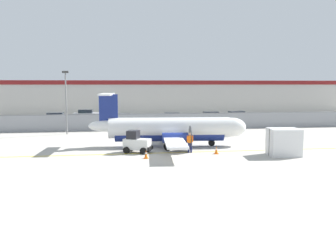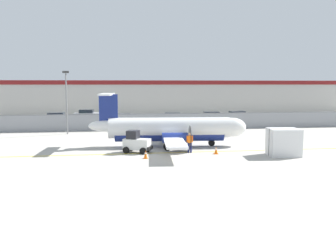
{
  "view_description": "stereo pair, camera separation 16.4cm",
  "coord_description": "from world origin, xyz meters",
  "px_view_note": "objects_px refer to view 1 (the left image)",
  "views": [
    {
      "loc": [
        -4.97,
        -28.79,
        5.76
      ],
      "look_at": [
        0.19,
        6.23,
        1.8
      ],
      "focal_mm": 40.0,
      "sensor_mm": 36.0,
      "label": 1
    },
    {
      "loc": [
        -4.81,
        -28.81,
        5.76
      ],
      "look_at": [
        0.19,
        6.23,
        1.8
      ],
      "focal_mm": 40.0,
      "sensor_mm": 36.0,
      "label": 2
    }
  ],
  "objects_px": {
    "baggage_tug": "(137,143)",
    "parked_car_2": "(121,119)",
    "traffic_cone_far_left": "(216,150)",
    "traffic_cone_far_right": "(145,148)",
    "apron_light_pole": "(66,97)",
    "traffic_cone_near_left": "(146,155)",
    "traffic_cone_near_right": "(137,143)",
    "parked_car_4": "(210,117)",
    "parked_car_0": "(56,118)",
    "parked_car_3": "(171,118)",
    "cargo_container": "(284,142)",
    "commuter_airplane": "(172,129)",
    "parked_car_5": "(236,116)",
    "ground_crew_worker": "(190,142)"
  },
  "relations": [
    {
      "from": "baggage_tug",
      "to": "parked_car_2",
      "type": "relative_size",
      "value": 0.61
    },
    {
      "from": "traffic_cone_far_left",
      "to": "traffic_cone_far_right",
      "type": "xyz_separation_m",
      "value": [
        -5.79,
        1.87,
        0.0
      ]
    },
    {
      "from": "traffic_cone_far_left",
      "to": "apron_light_pole",
      "type": "xyz_separation_m",
      "value": [
        -13.76,
        14.59,
        3.99
      ]
    },
    {
      "from": "traffic_cone_near_left",
      "to": "apron_light_pole",
      "type": "bearing_deg",
      "value": 116.53
    },
    {
      "from": "traffic_cone_far_right",
      "to": "parked_car_2",
      "type": "distance_m",
      "value": 20.73
    },
    {
      "from": "traffic_cone_near_left",
      "to": "traffic_cone_near_right",
      "type": "bearing_deg",
      "value": 92.78
    },
    {
      "from": "parked_car_4",
      "to": "apron_light_pole",
      "type": "height_order",
      "value": "apron_light_pole"
    },
    {
      "from": "parked_car_0",
      "to": "parked_car_4",
      "type": "relative_size",
      "value": 0.99
    },
    {
      "from": "traffic_cone_near_right",
      "to": "apron_light_pole",
      "type": "relative_size",
      "value": 0.09
    },
    {
      "from": "traffic_cone_near_right",
      "to": "traffic_cone_far_right",
      "type": "relative_size",
      "value": 1.0
    },
    {
      "from": "apron_light_pole",
      "to": "parked_car_3",
      "type": "bearing_deg",
      "value": 33.69
    },
    {
      "from": "parked_car_2",
      "to": "parked_car_4",
      "type": "xyz_separation_m",
      "value": [
        13.33,
        2.2,
        0.0
      ]
    },
    {
      "from": "baggage_tug",
      "to": "traffic_cone_far_right",
      "type": "height_order",
      "value": "baggage_tug"
    },
    {
      "from": "parked_car_3",
      "to": "parked_car_4",
      "type": "relative_size",
      "value": 1.01
    },
    {
      "from": "baggage_tug",
      "to": "traffic_cone_far_right",
      "type": "bearing_deg",
      "value": 45.46
    },
    {
      "from": "cargo_container",
      "to": "parked_car_4",
      "type": "xyz_separation_m",
      "value": [
        0.74,
        26.14,
        -0.21
      ]
    },
    {
      "from": "baggage_tug",
      "to": "parked_car_4",
      "type": "relative_size",
      "value": 0.6
    },
    {
      "from": "traffic_cone_far_left",
      "to": "parked_car_2",
      "type": "height_order",
      "value": "parked_car_2"
    },
    {
      "from": "commuter_airplane",
      "to": "cargo_container",
      "type": "height_order",
      "value": "commuter_airplane"
    },
    {
      "from": "parked_car_2",
      "to": "apron_light_pole",
      "type": "distance_m",
      "value": 10.74
    },
    {
      "from": "parked_car_2",
      "to": "parked_car_3",
      "type": "bearing_deg",
      "value": -170.99
    },
    {
      "from": "traffic_cone_far_left",
      "to": "parked_car_4",
      "type": "distance_m",
      "value": 25.44
    },
    {
      "from": "baggage_tug",
      "to": "parked_car_3",
      "type": "xyz_separation_m",
      "value": [
        6.38,
        22.1,
        0.04
      ]
    },
    {
      "from": "parked_car_5",
      "to": "apron_light_pole",
      "type": "height_order",
      "value": "apron_light_pole"
    },
    {
      "from": "commuter_airplane",
      "to": "apron_light_pole",
      "type": "xyz_separation_m",
      "value": [
        -10.75,
        10.27,
        2.7
      ]
    },
    {
      "from": "traffic_cone_near_right",
      "to": "traffic_cone_far_right",
      "type": "xyz_separation_m",
      "value": [
        0.44,
        -3.05,
        0.0
      ]
    },
    {
      "from": "traffic_cone_near_left",
      "to": "parked_car_2",
      "type": "height_order",
      "value": "parked_car_2"
    },
    {
      "from": "traffic_cone_far_left",
      "to": "parked_car_5",
      "type": "xyz_separation_m",
      "value": [
        10.03,
        24.92,
        0.58
      ]
    },
    {
      "from": "traffic_cone_far_left",
      "to": "parked_car_0",
      "type": "xyz_separation_m",
      "value": [
        -16.61,
        26.02,
        0.58
      ]
    },
    {
      "from": "traffic_cone_near_right",
      "to": "parked_car_0",
      "type": "bearing_deg",
      "value": 116.18
    },
    {
      "from": "ground_crew_worker",
      "to": "traffic_cone_near_left",
      "type": "height_order",
      "value": "ground_crew_worker"
    },
    {
      "from": "traffic_cone_near_left",
      "to": "parked_car_0",
      "type": "bearing_deg",
      "value": 111.5
    },
    {
      "from": "apron_light_pole",
      "to": "cargo_container",
      "type": "bearing_deg",
      "value": -40.14
    },
    {
      "from": "baggage_tug",
      "to": "parked_car_5",
      "type": "bearing_deg",
      "value": 78.66
    },
    {
      "from": "traffic_cone_far_right",
      "to": "apron_light_pole",
      "type": "height_order",
      "value": "apron_light_pole"
    },
    {
      "from": "traffic_cone_near_left",
      "to": "parked_car_0",
      "type": "xyz_separation_m",
      "value": [
        -10.67,
        27.08,
        0.58
      ]
    },
    {
      "from": "ground_crew_worker",
      "to": "parked_car_2",
      "type": "distance_m",
      "value": 22.27
    },
    {
      "from": "parked_car_2",
      "to": "ground_crew_worker",
      "type": "bearing_deg",
      "value": 103.75
    },
    {
      "from": "traffic_cone_near_left",
      "to": "parked_car_5",
      "type": "height_order",
      "value": "parked_car_5"
    },
    {
      "from": "commuter_airplane",
      "to": "apron_light_pole",
      "type": "bearing_deg",
      "value": 141.18
    },
    {
      "from": "parked_car_2",
      "to": "traffic_cone_near_right",
      "type": "bearing_deg",
      "value": 93.61
    },
    {
      "from": "ground_crew_worker",
      "to": "traffic_cone_near_right",
      "type": "bearing_deg",
      "value": 53.29
    },
    {
      "from": "baggage_tug",
      "to": "ground_crew_worker",
      "type": "relative_size",
      "value": 1.52
    },
    {
      "from": "baggage_tug",
      "to": "ground_crew_worker",
      "type": "distance_m",
      "value": 4.51
    },
    {
      "from": "cargo_container",
      "to": "traffic_cone_far_left",
      "type": "relative_size",
      "value": 4.02
    },
    {
      "from": "commuter_airplane",
      "to": "traffic_cone_far_right",
      "type": "relative_size",
      "value": 25.12
    },
    {
      "from": "commuter_airplane",
      "to": "parked_car_2",
      "type": "bearing_deg",
      "value": 108.33
    },
    {
      "from": "parked_car_0",
      "to": "parked_car_2",
      "type": "height_order",
      "value": "same"
    },
    {
      "from": "baggage_tug",
      "to": "traffic_cone_near_right",
      "type": "relative_size",
      "value": 4.02
    },
    {
      "from": "parked_car_3",
      "to": "apron_light_pole",
      "type": "xyz_separation_m",
      "value": [
        -13.64,
        -9.09,
        3.41
      ]
    }
  ]
}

